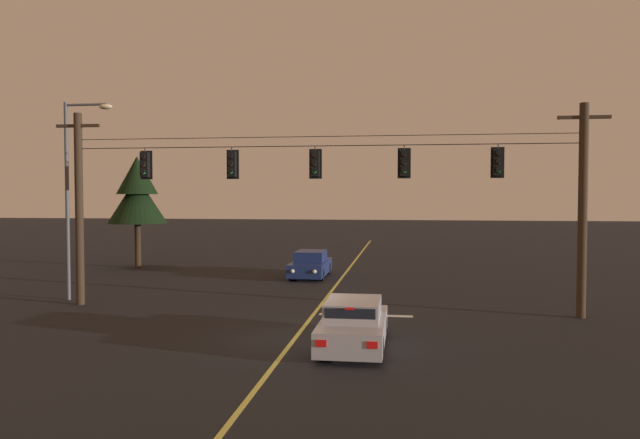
# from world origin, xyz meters

# --- Properties ---
(ground_plane) EXTENTS (180.00, 180.00, 0.00)m
(ground_plane) POSITION_xyz_m (0.00, 0.00, 0.00)
(ground_plane) COLOR black
(lane_centre_stripe) EXTENTS (0.14, 60.00, 0.01)m
(lane_centre_stripe) POSITION_xyz_m (0.00, 10.55, 0.00)
(lane_centre_stripe) COLOR #D1C64C
(lane_centre_stripe) RESTS_ON ground
(stop_bar_paint) EXTENTS (3.40, 0.36, 0.01)m
(stop_bar_paint) POSITION_xyz_m (1.90, 3.95, 0.00)
(stop_bar_paint) COLOR silver
(stop_bar_paint) RESTS_ON ground
(signal_span_assembly) EXTENTS (20.84, 0.32, 7.60)m
(signal_span_assembly) POSITION_xyz_m (0.00, 4.55, 3.96)
(signal_span_assembly) COLOR #38281C
(signal_span_assembly) RESTS_ON ground
(traffic_light_leftmost) EXTENTS (0.48, 0.41, 1.22)m
(traffic_light_leftmost) POSITION_xyz_m (-6.75, 4.53, 5.55)
(traffic_light_leftmost) COLOR black
(traffic_light_left_inner) EXTENTS (0.48, 0.41, 1.22)m
(traffic_light_left_inner) POSITION_xyz_m (-3.26, 4.53, 5.55)
(traffic_light_left_inner) COLOR black
(traffic_light_centre) EXTENTS (0.48, 0.41, 1.22)m
(traffic_light_centre) POSITION_xyz_m (-0.05, 4.53, 5.55)
(traffic_light_centre) COLOR black
(traffic_light_right_inner) EXTENTS (0.48, 0.41, 1.22)m
(traffic_light_right_inner) POSITION_xyz_m (3.26, 4.53, 5.55)
(traffic_light_right_inner) COLOR black
(traffic_light_rightmost) EXTENTS (0.48, 0.41, 1.22)m
(traffic_light_rightmost) POSITION_xyz_m (6.60, 4.53, 5.55)
(traffic_light_rightmost) COLOR black
(car_waiting_near_lane) EXTENTS (1.80, 4.33, 1.39)m
(car_waiting_near_lane) POSITION_xyz_m (1.86, -0.75, 0.65)
(car_waiting_near_lane) COLOR #A5A5AD
(car_waiting_near_lane) RESTS_ON ground
(car_oncoming_lead) EXTENTS (1.80, 4.42, 1.39)m
(car_oncoming_lead) POSITION_xyz_m (-1.70, 13.94, 0.65)
(car_oncoming_lead) COLOR navy
(car_oncoming_lead) RESTS_ON ground
(street_lamp_corner) EXTENTS (2.11, 0.30, 8.20)m
(street_lamp_corner) POSITION_xyz_m (-10.28, 5.51, 4.91)
(street_lamp_corner) COLOR #4C4F54
(street_lamp_corner) RESTS_ON ground
(tree_verge_near) EXTENTS (3.49, 3.49, 6.70)m
(tree_verge_near) POSITION_xyz_m (-12.63, 16.60, 4.48)
(tree_verge_near) COLOR #332316
(tree_verge_near) RESTS_ON ground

